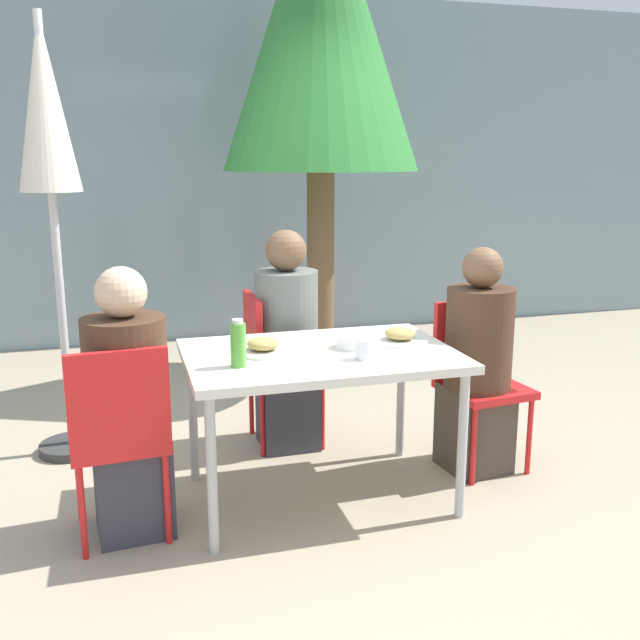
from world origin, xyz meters
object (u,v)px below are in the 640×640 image
person_left (128,411)px  chair_far (271,358)px  chair_right (476,370)px  tree_behind_left (321,23)px  person_right (478,368)px  person_far (287,346)px  chair_left (119,428)px  salad_bowl (354,342)px  closed_umbrella (47,135)px  drinking_cup (364,349)px  bottle (238,344)px

person_left → chair_far: size_ratio=1.35×
chair_right → tree_behind_left: (-0.36, 1.74, 1.99)m
chair_right → person_right: (-0.04, -0.09, 0.04)m
person_right → person_far: size_ratio=0.96×
chair_left → person_left: (0.04, 0.08, 0.04)m
chair_right → tree_behind_left: 2.67m
person_right → salad_bowl: (-0.70, -0.07, 0.20)m
person_left → tree_behind_left: 3.13m
closed_umbrella → tree_behind_left: (1.74, 1.01, 0.78)m
chair_right → drinking_cup: size_ratio=9.66×
person_far → salad_bowl: person_far is taller
bottle → salad_bowl: (0.58, 0.16, -0.07)m
person_right → chair_far: (-0.95, 0.63, -0.04)m
person_left → person_far: bearing=35.7°
person_right → chair_far: bearing=-39.7°
person_left → chair_far: person_left is taller
person_right → drinking_cup: (-0.72, -0.27, 0.22)m
salad_bowl → chair_left: bearing=-170.5°
closed_umbrella → salad_bowl: closed_umbrella is taller
person_far → chair_left: bearing=-47.7°
chair_left → chair_right: 1.86m
closed_umbrella → chair_right: bearing=-19.2°
salad_bowl → person_far: bearing=104.8°
person_left → chair_far: bearing=40.3°
closed_umbrella → tree_behind_left: 2.15m
person_left → person_right: same height
salad_bowl → chair_far: bearing=109.8°
chair_left → chair_right: same height
closed_umbrella → tree_behind_left: bearing=30.1°
person_far → drinking_cup: (0.15, -0.85, 0.19)m
person_right → person_far: person_far is taller
chair_far → person_left: bearing=-44.8°
closed_umbrella → drinking_cup: (1.33, -1.09, -0.95)m
chair_far → drinking_cup: size_ratio=9.66×
chair_right → chair_far: size_ratio=1.00×
bottle → person_left: bearing=172.3°
chair_left → salad_bowl: size_ratio=5.22×
chair_far → bottle: bearing=-20.6°
tree_behind_left → chair_left: bearing=-125.2°
chair_right → closed_umbrella: closed_umbrella is taller
drinking_cup → salad_bowl: 0.20m
chair_right → salad_bowl: (-0.74, -0.16, 0.25)m
bottle → tree_behind_left: size_ratio=0.06×
person_far → drinking_cup: person_far is taller
closed_umbrella → drinking_cup: 1.97m
person_left → bottle: 0.55m
closed_umbrella → tree_behind_left: tree_behind_left is taller
chair_right → bottle: size_ratio=4.17×
drinking_cup → chair_right: bearing=25.3°
person_right → salad_bowl: bearing=-0.4°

